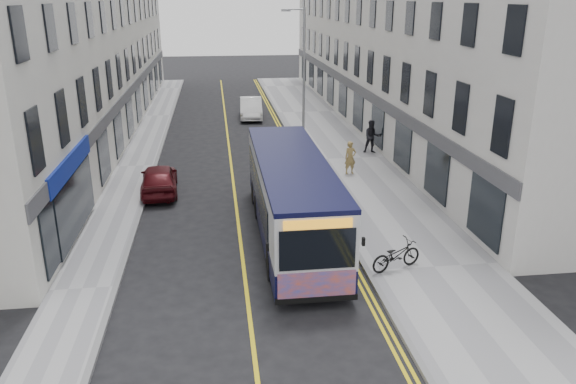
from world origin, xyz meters
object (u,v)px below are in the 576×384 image
object	(u,v)px
city_bus	(292,195)
car_white	(251,108)
bicycle	(396,255)
car_maroon	(159,179)
pedestrian_near	(350,158)
pedestrian_far	(372,137)
streetlamp	(302,76)

from	to	relation	value
city_bus	car_white	size ratio (longest dim) A/B	2.35
city_bus	bicycle	xyz separation A→B (m)	(3.00, -3.22, -1.07)
car_white	car_maroon	size ratio (longest dim) A/B	1.12
city_bus	car_maroon	xyz separation A→B (m)	(-5.33, 5.76, -0.99)
pedestrian_near	car_white	world-z (taller)	pedestrian_near
pedestrian_near	car_white	distance (m)	15.33
bicycle	pedestrian_far	xyz separation A→B (m)	(3.07, 14.13, 0.44)
city_bus	car_white	distance (m)	21.99
car_white	car_maroon	bearing A→B (deg)	-105.43
pedestrian_near	bicycle	bearing A→B (deg)	-104.73
bicycle	car_maroon	distance (m)	12.24
city_bus	car_maroon	world-z (taller)	city_bus
pedestrian_far	car_white	world-z (taller)	pedestrian_far
streetlamp	car_maroon	world-z (taller)	streetlamp
streetlamp	city_bus	xyz separation A→B (m)	(-2.24, -11.99, -2.70)
bicycle	pedestrian_near	size ratio (longest dim) A/B	1.13
car_maroon	car_white	bearing A→B (deg)	-111.44
car_white	car_maroon	distance (m)	17.06
streetlamp	pedestrian_far	distance (m)	5.19
pedestrian_far	car_white	bearing A→B (deg)	125.54
streetlamp	city_bus	bearing A→B (deg)	-100.60
streetlamp	bicycle	size ratio (longest dim) A/B	4.28
pedestrian_far	pedestrian_near	bearing A→B (deg)	-113.02
city_bus	car_white	bearing A→B (deg)	90.06
pedestrian_near	car_maroon	bearing A→B (deg)	179.11
bicycle	car_white	distance (m)	25.37
bicycle	pedestrian_near	distance (m)	10.44
car_maroon	pedestrian_far	bearing A→B (deg)	-159.02
car_maroon	city_bus	bearing A→B (deg)	129.44
pedestrian_near	car_maroon	world-z (taller)	pedestrian_near
bicycle	car_maroon	bearing A→B (deg)	22.57
streetlamp	car_white	size ratio (longest dim) A/B	1.78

